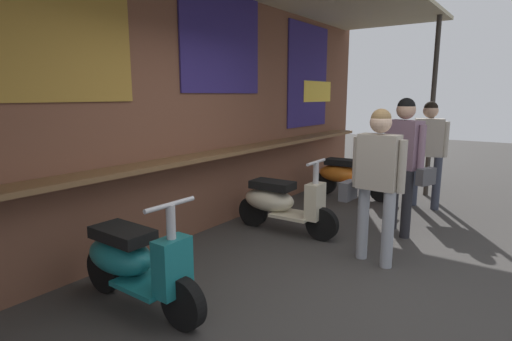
{
  "coord_description": "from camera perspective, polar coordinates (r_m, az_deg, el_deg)",
  "views": [
    {
      "loc": [
        -3.07,
        -1.55,
        1.73
      ],
      "look_at": [
        1.02,
        1.36,
        0.79
      ],
      "focal_mm": 28.29,
      "sensor_mm": 36.0,
      "label": 1
    }
  ],
  "objects": [
    {
      "name": "shopper_passing",
      "position": [
        5.29,
        20.24,
        2.44
      ],
      "size": [
        0.43,
        0.67,
        1.7
      ],
      "rotation": [
        0.0,
        0.0,
        -0.36
      ],
      "color": "#232328",
      "rests_on": "ground_plane"
    },
    {
      "name": "market_stall_facade",
      "position": [
        4.6,
        -12.92,
        10.98
      ],
      "size": [
        10.2,
        2.24,
        3.22
      ],
      "color": "brown",
      "rests_on": "ground_plane"
    },
    {
      "name": "shopper_browsing",
      "position": [
        6.7,
        23.17,
        3.55
      ],
      "size": [
        0.32,
        0.54,
        1.64
      ],
      "rotation": [
        0.0,
        0.0,
        3.47
      ],
      "color": "#383D4C",
      "rests_on": "ground_plane"
    },
    {
      "name": "scooter_teal",
      "position": [
        3.54,
        -17.01,
        -12.19
      ],
      "size": [
        0.46,
        1.4,
        0.97
      ],
      "rotation": [
        0.0,
        0.0,
        -1.59
      ],
      "color": "#197075",
      "rests_on": "ground_plane"
    },
    {
      "name": "scooter_cream",
      "position": [
        5.16,
        3.47,
        -4.49
      ],
      "size": [
        0.46,
        1.4,
        0.97
      ],
      "rotation": [
        0.0,
        0.0,
        -1.53
      ],
      "color": "beige",
      "rests_on": "ground_plane"
    },
    {
      "name": "scooter_orange",
      "position": [
        7.07,
        12.91,
        -0.61
      ],
      "size": [
        0.48,
        1.4,
        0.97
      ],
      "rotation": [
        0.0,
        0.0,
        -1.51
      ],
      "color": "orange",
      "rests_on": "ground_plane"
    },
    {
      "name": "shopper_with_handbag",
      "position": [
        4.26,
        16.66,
        -0.21
      ],
      "size": [
        0.26,
        0.64,
        1.6
      ],
      "rotation": [
        0.0,
        0.0,
        3.09
      ],
      "color": "#999EA8",
      "rests_on": "ground_plane"
    },
    {
      "name": "ground_plane",
      "position": [
        3.85,
        8.02,
        -16.26
      ],
      "size": [
        28.57,
        28.57,
        0.0
      ],
      "primitive_type": "plane",
      "color": "#383533"
    }
  ]
}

